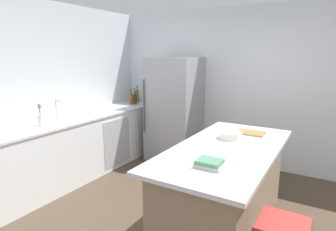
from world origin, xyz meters
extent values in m
plane|color=#4C3D2D|center=(0.00, 0.00, 0.00)|extent=(7.20, 7.20, 0.00)
cube|color=silver|center=(0.00, 2.25, 1.30)|extent=(6.00, 0.10, 2.60)
cube|color=silver|center=(-2.45, 0.00, 1.30)|extent=(0.10, 6.00, 2.60)
cube|color=white|center=(-2.07, 0.56, 0.45)|extent=(0.66, 3.08, 0.90)
cube|color=silver|center=(-2.07, 0.56, 0.92)|extent=(0.69, 3.11, 0.03)
cube|color=#B2B5BA|center=(-1.74, 0.94, 0.45)|extent=(0.01, 0.60, 0.76)
cube|color=#8E755B|center=(0.32, 0.29, 0.44)|extent=(0.80, 1.84, 0.87)
cube|color=silver|center=(0.32, 0.29, 0.89)|extent=(0.96, 2.04, 0.04)
cube|color=#93969B|center=(-1.18, 1.83, 0.90)|extent=(0.83, 0.74, 1.80)
cylinder|color=#4C4C51|center=(-1.55, 1.44, 0.99)|extent=(0.02, 0.02, 0.90)
cube|color=#473828|center=(1.01, -0.45, 0.64)|extent=(0.36, 0.36, 0.04)
cube|color=#B2332D|center=(1.01, -0.45, 0.68)|extent=(0.34, 0.34, 0.03)
cylinder|color=silver|center=(-2.13, 0.14, 0.94)|extent=(0.05, 0.05, 0.02)
cylinder|color=silver|center=(-2.13, 0.14, 1.09)|extent=(0.02, 0.02, 0.28)
cylinder|color=silver|center=(-2.07, 0.14, 1.21)|extent=(0.14, 0.02, 0.02)
cylinder|color=silver|center=(-2.03, -0.19, 1.01)|extent=(0.07, 0.07, 0.15)
cylinder|color=#4C7F3D|center=(-2.04, -0.18, 1.09)|extent=(0.01, 0.02, 0.19)
sphere|color=#DB4C66|center=(-2.04, -0.18, 1.18)|extent=(0.04, 0.04, 0.04)
cylinder|color=#4C7F3D|center=(-2.02, -0.19, 1.10)|extent=(0.01, 0.01, 0.22)
sphere|color=#DB4C66|center=(-2.02, -0.19, 1.21)|extent=(0.04, 0.04, 0.04)
cylinder|color=#4C7F3D|center=(-2.01, -0.18, 1.09)|extent=(0.01, 0.04, 0.19)
sphere|color=#DB4C66|center=(-2.01, -0.18, 1.19)|extent=(0.04, 0.04, 0.04)
cylinder|color=olive|center=(-2.12, 2.01, 1.04)|extent=(0.06, 0.06, 0.22)
cylinder|color=olive|center=(-2.12, 2.01, 1.20)|extent=(0.02, 0.02, 0.09)
cylinder|color=black|center=(-2.12, 2.01, 1.25)|extent=(0.02, 0.02, 0.01)
cylinder|color=#8CB79E|center=(-2.10, 1.90, 1.03)|extent=(0.07, 0.07, 0.21)
cylinder|color=#8CB79E|center=(-2.10, 1.90, 1.16)|extent=(0.03, 0.03, 0.06)
cylinder|color=black|center=(-2.10, 1.90, 1.20)|extent=(0.03, 0.03, 0.01)
cylinder|color=#5B3319|center=(-2.02, 1.81, 1.02)|extent=(0.06, 0.06, 0.18)
cylinder|color=#5B3319|center=(-2.02, 1.81, 1.14)|extent=(0.03, 0.03, 0.05)
cylinder|color=black|center=(-2.02, 1.81, 1.16)|extent=(0.03, 0.03, 0.01)
cylinder|color=brown|center=(-2.04, 1.72, 1.03)|extent=(0.07, 0.07, 0.20)
cylinder|color=brown|center=(-2.04, 1.72, 1.16)|extent=(0.03, 0.03, 0.06)
cylinder|color=black|center=(-2.04, 1.72, 1.20)|extent=(0.03, 0.03, 0.01)
cube|color=silver|center=(0.38, -0.29, 0.93)|extent=(0.23, 0.17, 0.03)
cube|color=#4C7F60|center=(0.38, -0.29, 0.96)|extent=(0.21, 0.19, 0.03)
cylinder|color=silver|center=(0.26, 0.59, 0.95)|extent=(0.25, 0.25, 0.08)
cube|color=#9E7042|center=(0.39, 0.93, 0.92)|extent=(0.33, 0.23, 0.02)
camera|label=1|loc=(1.22, -2.38, 1.84)|focal=30.02mm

